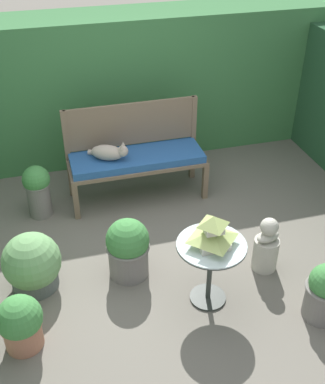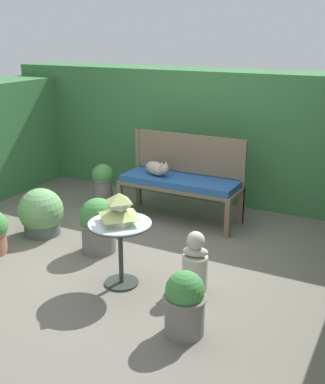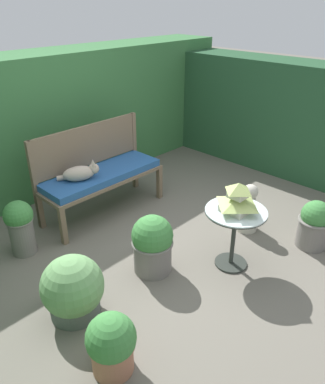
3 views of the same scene
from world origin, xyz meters
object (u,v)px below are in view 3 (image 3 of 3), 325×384
object	(u,v)px
patio_table	(235,223)
potted_plant_bench_right	(73,290)
garden_bust	(248,211)
potted_plant_bench_left	(20,225)
garden_bench	(102,177)
potted_plant_table_far	(152,244)
pagoda_birdhouse	(237,199)
cat	(80,173)
potted_plant_hedge_corner	(111,344)
potted_plant_path_edge	(314,224)

from	to	relation	value
patio_table	potted_plant_bench_right	world-z (taller)	patio_table
garden_bust	potted_plant_bench_left	world-z (taller)	potted_plant_bench_left
potted_plant_bench_right	potted_plant_bench_left	bearing A→B (deg)	83.78
garden_bench	potted_plant_table_far	xyz separation A→B (m)	(-0.38, -1.25, -0.17)
potted_plant_table_far	pagoda_birdhouse	bearing A→B (deg)	-39.83
cat	garden_bench	bearing A→B (deg)	29.21
garden_bench	potted_plant_table_far	size ratio (longest dim) A/B	2.55
patio_table	garden_bust	world-z (taller)	patio_table
pagoda_birdhouse	potted_plant_table_far	bearing A→B (deg)	140.17
garden_bust	potted_plant_table_far	bearing A→B (deg)	152.96
pagoda_birdhouse	potted_plant_hedge_corner	bearing A→B (deg)	-177.12
garden_bench	potted_plant_bench_left	size ratio (longest dim) A/B	2.54
garden_bench	potted_plant_table_far	distance (m)	1.31
garden_bust	potted_plant_path_edge	bearing A→B (deg)	-87.68
garden_bust	pagoda_birdhouse	bearing A→B (deg)	-174.94
potted_plant_bench_right	cat	bearing A→B (deg)	51.19
pagoda_birdhouse	garden_bust	distance (m)	0.86
potted_plant_path_edge	patio_table	bearing A→B (deg)	153.32
patio_table	pagoda_birdhouse	bearing A→B (deg)	0.00
potted_plant_path_edge	potted_plant_table_far	bearing A→B (deg)	147.41
garden_bench	patio_table	size ratio (longest dim) A/B	2.44
potted_plant_hedge_corner	garden_bench	bearing A→B (deg)	53.38
cat	potted_plant_bench_right	xyz separation A→B (m)	(-0.93, -1.16, -0.39)
potted_plant_path_edge	garden_bust	bearing A→B (deg)	107.40
garden_bench	pagoda_birdhouse	bearing A→B (deg)	-82.36
garden_bench	patio_table	world-z (taller)	patio_table
patio_table	pagoda_birdhouse	distance (m)	0.26
potted_plant_bench_left	potted_plant_path_edge	world-z (taller)	potted_plant_bench_left
cat	potted_plant_path_edge	bearing A→B (deg)	-31.71
potted_plant_bench_right	potted_plant_hedge_corner	bearing A→B (deg)	-100.52
garden_bust	potted_plant_bench_right	size ratio (longest dim) A/B	1.03
patio_table	potted_plant_hedge_corner	xyz separation A→B (m)	(-1.60, -0.08, -0.24)
garden_bust	potted_plant_path_edge	world-z (taller)	garden_bust
potted_plant_bench_left	potted_plant_path_edge	size ratio (longest dim) A/B	1.12
garden_bench	potted_plant_bench_right	distance (m)	1.73
pagoda_birdhouse	potted_plant_bench_left	size ratio (longest dim) A/B	0.56
potted_plant_path_edge	potted_plant_hedge_corner	bearing A→B (deg)	171.78
potted_plant_bench_left	potted_plant_bench_right	bearing A→B (deg)	-96.22
potted_plant_hedge_corner	potted_plant_bench_right	bearing A→B (deg)	79.48
potted_plant_bench_left	potted_plant_table_far	world-z (taller)	potted_plant_bench_left
potted_plant_hedge_corner	pagoda_birdhouse	bearing A→B (deg)	2.88
cat	potted_plant_bench_right	world-z (taller)	cat
patio_table	potted_plant_table_far	distance (m)	0.82
potted_plant_path_edge	potted_plant_bench_right	size ratio (longest dim) A/B	0.96
potted_plant_bench_right	potted_plant_hedge_corner	xyz separation A→B (m)	(-0.12, -0.66, -0.01)
garden_bust	cat	bearing A→B (deg)	113.86
garden_bench	cat	world-z (taller)	cat
potted_plant_bench_left	potted_plant_bench_right	world-z (taller)	potted_plant_bench_left
potted_plant_bench_left	potted_plant_bench_right	size ratio (longest dim) A/B	1.08
garden_bench	cat	size ratio (longest dim) A/B	3.67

